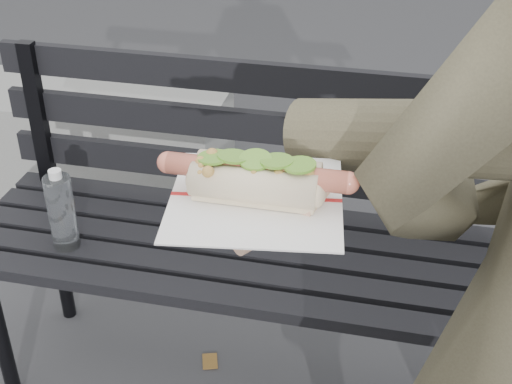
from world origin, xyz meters
TOP-DOWN VIEW (x-y plane):
  - park_bench at (-0.02, 0.83)m, footprint 1.50×0.44m
  - concrete_block at (-0.98, 1.67)m, footprint 1.20×0.40m
  - held_hotdog at (0.31, 0.13)m, footprint 0.63×0.32m

SIDE VIEW (x-z plane):
  - concrete_block at x=-0.98m, z-range 0.00..0.40m
  - park_bench at x=-0.02m, z-range 0.08..0.96m
  - held_hotdog at x=0.31m, z-range 1.02..1.22m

